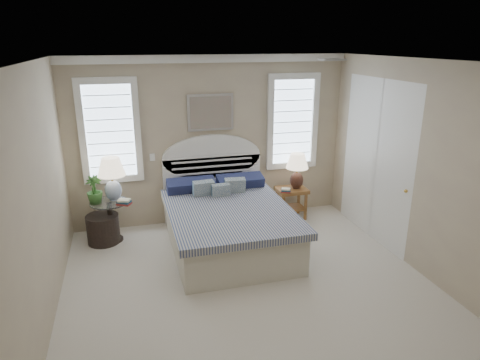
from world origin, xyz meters
name	(u,v)px	position (x,y,z in m)	size (l,w,h in m)	color
floor	(256,298)	(0.00, 0.00, 0.00)	(4.50, 5.00, 0.01)	beige
ceiling	(259,62)	(0.00, 0.00, 2.70)	(4.50, 5.00, 0.01)	white
wall_back	(211,141)	(0.00, 2.50, 1.35)	(4.50, 0.02, 2.70)	#BCAE8D
wall_left	(33,212)	(-2.25, 0.00, 1.35)	(0.02, 5.00, 2.70)	#BCAE8D
wall_right	(433,174)	(2.25, 0.00, 1.35)	(0.02, 5.00, 2.70)	#BCAE8D
crown_molding	(210,59)	(0.00, 2.46, 2.64)	(4.50, 0.08, 0.12)	white
hvac_vent	(332,60)	(1.20, 0.80, 2.68)	(0.30, 0.20, 0.02)	#B2B2B2
switch_plate	(152,157)	(-0.95, 2.48, 1.15)	(0.08, 0.01, 0.12)	white
window_left	(110,131)	(-1.55, 2.48, 1.60)	(0.90, 0.06, 1.60)	silver
window_right	(292,122)	(1.40, 2.48, 1.60)	(0.90, 0.06, 1.60)	silver
painting	(211,112)	(0.00, 2.46, 1.82)	(0.74, 0.04, 0.58)	silver
closet_door	(376,161)	(2.23, 1.20, 1.20)	(0.02, 1.80, 2.40)	white
bed	(227,221)	(0.00, 1.46, 0.39)	(1.72, 2.28, 1.47)	beige
side_table_left	(110,217)	(-1.65, 2.05, 0.39)	(0.56, 0.56, 0.63)	black
nightstand_right	(291,196)	(1.30, 2.15, 0.39)	(0.50, 0.40, 0.53)	brown
floor_pot	(103,229)	(-1.77, 2.02, 0.22)	(0.48, 0.48, 0.43)	black
lamp_left	(112,174)	(-1.57, 2.12, 1.03)	(0.50, 0.50, 0.66)	silver
lamp_right	(297,167)	(1.38, 2.16, 0.90)	(0.48, 0.48, 0.61)	black
potted_plant	(94,190)	(-1.84, 2.04, 0.84)	(0.23, 0.23, 0.41)	#457D32
books_left	(124,202)	(-1.43, 1.88, 0.67)	(0.23, 0.20, 0.08)	maroon
books_right	(286,190)	(1.14, 2.00, 0.56)	(0.19, 0.16, 0.06)	maroon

